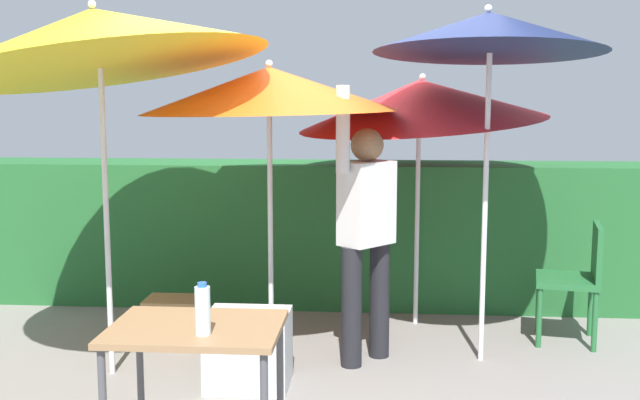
{
  "coord_description": "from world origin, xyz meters",
  "views": [
    {
      "loc": [
        0.4,
        -4.84,
        1.81
      ],
      "look_at": [
        0.0,
        0.3,
        1.1
      ],
      "focal_mm": 42.35,
      "sensor_mm": 36.0,
      "label": 1
    }
  ],
  "objects_px": {
    "cooler_box": "(249,349)",
    "bottle_water": "(203,310)",
    "umbrella_orange": "(489,33)",
    "umbrella_rainbow": "(269,90)",
    "folding_table": "(196,344)",
    "crate_cardboard": "(175,321)",
    "person_vendor": "(366,227)",
    "umbrella_yellow": "(96,38)",
    "chair_plastic": "(578,275)",
    "umbrella_navy": "(421,102)"
  },
  "relations": [
    {
      "from": "cooler_box",
      "to": "bottle_water",
      "type": "distance_m",
      "value": 1.43
    },
    {
      "from": "umbrella_orange",
      "to": "bottle_water",
      "type": "xyz_separation_m",
      "value": [
        -1.49,
        -1.88,
        -1.36
      ]
    },
    {
      "from": "umbrella_rainbow",
      "to": "cooler_box",
      "type": "bearing_deg",
      "value": -94.87
    },
    {
      "from": "umbrella_orange",
      "to": "folding_table",
      "type": "height_order",
      "value": "umbrella_orange"
    },
    {
      "from": "umbrella_orange",
      "to": "crate_cardboard",
      "type": "distance_m",
      "value": 3.0
    },
    {
      "from": "umbrella_orange",
      "to": "person_vendor",
      "type": "relative_size",
      "value": 1.28
    },
    {
      "from": "folding_table",
      "to": "bottle_water",
      "type": "height_order",
      "value": "bottle_water"
    },
    {
      "from": "crate_cardboard",
      "to": "folding_table",
      "type": "height_order",
      "value": "folding_table"
    },
    {
      "from": "umbrella_orange",
      "to": "crate_cardboard",
      "type": "bearing_deg",
      "value": 175.73
    },
    {
      "from": "crate_cardboard",
      "to": "bottle_water",
      "type": "xyz_separation_m",
      "value": [
        0.7,
        -2.04,
        0.69
      ]
    },
    {
      "from": "umbrella_rainbow",
      "to": "umbrella_yellow",
      "type": "bearing_deg",
      "value": -152.64
    },
    {
      "from": "umbrella_orange",
      "to": "chair_plastic",
      "type": "relative_size",
      "value": 2.71
    },
    {
      "from": "umbrella_rainbow",
      "to": "crate_cardboard",
      "type": "bearing_deg",
      "value": 170.39
    },
    {
      "from": "cooler_box",
      "to": "bottle_water",
      "type": "bearing_deg",
      "value": -88.91
    },
    {
      "from": "umbrella_rainbow",
      "to": "folding_table",
      "type": "bearing_deg",
      "value": -93.05
    },
    {
      "from": "umbrella_orange",
      "to": "umbrella_yellow",
      "type": "xyz_separation_m",
      "value": [
        -2.46,
        -0.48,
        -0.05
      ]
    },
    {
      "from": "folding_table",
      "to": "bottle_water",
      "type": "relative_size",
      "value": 3.33
    },
    {
      "from": "umbrella_navy",
      "to": "person_vendor",
      "type": "relative_size",
      "value": 1.1
    },
    {
      "from": "umbrella_navy",
      "to": "person_vendor",
      "type": "xyz_separation_m",
      "value": [
        -0.4,
        -0.89,
        -0.83
      ]
    },
    {
      "from": "umbrella_orange",
      "to": "cooler_box",
      "type": "xyz_separation_m",
      "value": [
        -1.51,
        -0.59,
        -1.98
      ]
    },
    {
      "from": "umbrella_rainbow",
      "to": "umbrella_navy",
      "type": "bearing_deg",
      "value": 35.68
    },
    {
      "from": "cooler_box",
      "to": "crate_cardboard",
      "type": "xyz_separation_m",
      "value": [
        -0.68,
        0.76,
        -0.06
      ]
    },
    {
      "from": "crate_cardboard",
      "to": "umbrella_orange",
      "type": "bearing_deg",
      "value": -4.27
    },
    {
      "from": "chair_plastic",
      "to": "umbrella_orange",
      "type": "bearing_deg",
      "value": -149.94
    },
    {
      "from": "cooler_box",
      "to": "bottle_water",
      "type": "xyz_separation_m",
      "value": [
        0.02,
        -1.29,
        0.63
      ]
    },
    {
      "from": "person_vendor",
      "to": "chair_plastic",
      "type": "xyz_separation_m",
      "value": [
        1.54,
        0.53,
        -0.42
      ]
    },
    {
      "from": "umbrella_rainbow",
      "to": "cooler_box",
      "type": "distance_m",
      "value": 1.74
    },
    {
      "from": "person_vendor",
      "to": "folding_table",
      "type": "xyz_separation_m",
      "value": [
        -0.77,
        -1.66,
        -0.28
      ]
    },
    {
      "from": "folding_table",
      "to": "umbrella_navy",
      "type": "bearing_deg",
      "value": 65.53
    },
    {
      "from": "umbrella_rainbow",
      "to": "cooler_box",
      "type": "xyz_separation_m",
      "value": [
        -0.05,
        -0.63,
        -1.62
      ]
    },
    {
      "from": "folding_table",
      "to": "cooler_box",
      "type": "bearing_deg",
      "value": 87.94
    },
    {
      "from": "umbrella_orange",
      "to": "chair_plastic",
      "type": "bearing_deg",
      "value": 30.06
    },
    {
      "from": "umbrella_orange",
      "to": "umbrella_navy",
      "type": "distance_m",
      "value": 1.0
    },
    {
      "from": "umbrella_navy",
      "to": "chair_plastic",
      "type": "xyz_separation_m",
      "value": [
        1.15,
        -0.37,
        -1.26
      ]
    },
    {
      "from": "umbrella_navy",
      "to": "folding_table",
      "type": "distance_m",
      "value": 3.02
    },
    {
      "from": "umbrella_navy",
      "to": "folding_table",
      "type": "bearing_deg",
      "value": -114.47
    },
    {
      "from": "umbrella_navy",
      "to": "umbrella_rainbow",
      "type": "bearing_deg",
      "value": -144.32
    },
    {
      "from": "folding_table",
      "to": "umbrella_yellow",
      "type": "bearing_deg",
      "value": 125.4
    },
    {
      "from": "umbrella_orange",
      "to": "umbrella_navy",
      "type": "bearing_deg",
      "value": 115.96
    },
    {
      "from": "chair_plastic",
      "to": "cooler_box",
      "type": "bearing_deg",
      "value": -155.59
    },
    {
      "from": "umbrella_orange",
      "to": "person_vendor",
      "type": "distance_m",
      "value": 1.51
    },
    {
      "from": "person_vendor",
      "to": "crate_cardboard",
      "type": "distance_m",
      "value": 1.62
    },
    {
      "from": "person_vendor",
      "to": "bottle_water",
      "type": "distance_m",
      "value": 1.92
    },
    {
      "from": "umbrella_rainbow",
      "to": "umbrella_navy",
      "type": "relative_size",
      "value": 0.99
    },
    {
      "from": "chair_plastic",
      "to": "umbrella_navy",
      "type": "bearing_deg",
      "value": 162.19
    },
    {
      "from": "umbrella_orange",
      "to": "crate_cardboard",
      "type": "relative_size",
      "value": 5.81
    },
    {
      "from": "person_vendor",
      "to": "bottle_water",
      "type": "bearing_deg",
      "value": -111.34
    },
    {
      "from": "umbrella_rainbow",
      "to": "umbrella_navy",
      "type": "distance_m",
      "value": 1.32
    },
    {
      "from": "person_vendor",
      "to": "cooler_box",
      "type": "xyz_separation_m",
      "value": [
        -0.72,
        -0.5,
        -0.7
      ]
    },
    {
      "from": "person_vendor",
      "to": "chair_plastic",
      "type": "distance_m",
      "value": 1.68
    }
  ]
}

